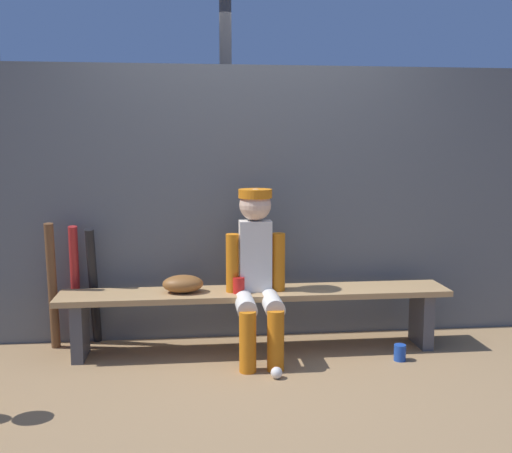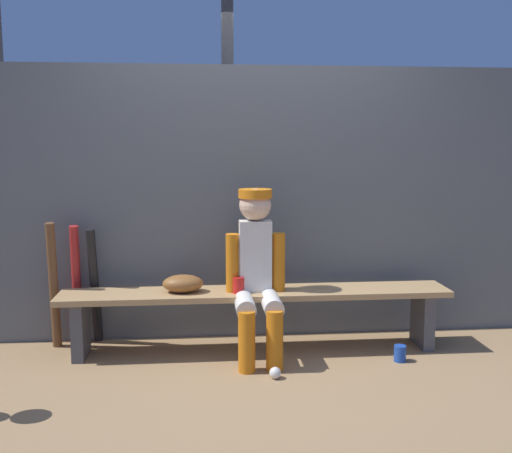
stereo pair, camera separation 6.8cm
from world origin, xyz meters
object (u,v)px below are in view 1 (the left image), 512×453
object	(u,v)px
baseball	(277,373)
cup_on_ground	(400,353)
player_seated	(257,268)
baseball_glove	(183,284)
bat_aluminum_red	(75,286)
dugout_bench	(256,303)
bat_aluminum_black	(94,287)
cup_on_bench	(239,285)
bat_wood_dark	(52,287)

from	to	relation	value
baseball	cup_on_ground	world-z (taller)	cup_on_ground
player_seated	baseball_glove	world-z (taller)	player_seated
baseball	bat_aluminum_red	bearing A→B (deg)	150.03
dugout_bench	cup_on_ground	size ratio (longest dim) A/B	24.69
bat_aluminum_black	cup_on_ground	world-z (taller)	bat_aluminum_black
cup_on_bench	baseball	bearing A→B (deg)	-66.20
bat_wood_dark	baseball	bearing A→B (deg)	-24.95
bat_wood_dark	baseball_glove	bearing A→B (deg)	-11.36
bat_aluminum_black	bat_wood_dark	size ratio (longest dim) A/B	0.95
bat_wood_dark	baseball	world-z (taller)	bat_wood_dark
bat_aluminum_red	cup_on_ground	size ratio (longest dim) A/B	8.02
bat_aluminum_red	cup_on_bench	distance (m)	1.20
bat_aluminum_black	cup_on_ground	distance (m)	2.20
baseball	baseball_glove	bearing A→B (deg)	138.57
bat_aluminum_black	cup_on_ground	xyz separation A→B (m)	(2.09, -0.55, -0.38)
bat_aluminum_black	cup_on_bench	xyz separation A→B (m)	(1.02, -0.31, 0.06)
dugout_bench	baseball	xyz separation A→B (m)	(0.07, -0.51, -0.31)
bat_wood_dark	cup_on_bench	xyz separation A→B (m)	(1.29, -0.24, 0.04)
baseball_glove	baseball	world-z (taller)	baseball_glove
player_seated	baseball_glove	size ratio (longest dim) A/B	4.11
player_seated	dugout_bench	bearing A→B (deg)	87.33
bat_aluminum_black	baseball_glove	bearing A→B (deg)	-21.48
baseball_glove	bat_aluminum_black	size ratio (longest dim) A/B	0.32
bat_wood_dark	cup_on_ground	world-z (taller)	bat_wood_dark
player_seated	bat_aluminum_black	world-z (taller)	player_seated
baseball_glove	cup_on_bench	bearing A→B (deg)	-9.03
dugout_bench	baseball_glove	distance (m)	0.53
bat_wood_dark	cup_on_bench	distance (m)	1.32
bat_wood_dark	baseball	xyz separation A→B (m)	(1.49, -0.69, -0.42)
dugout_bench	player_seated	world-z (taller)	player_seated
baseball_glove	cup_on_ground	bearing A→B (deg)	-11.48
dugout_bench	bat_aluminum_black	bearing A→B (deg)	167.59
dugout_bench	player_seated	size ratio (longest dim) A/B	2.36
baseball_glove	bat_wood_dark	size ratio (longest dim) A/B	0.31
dugout_bench	baseball_glove	bearing A→B (deg)	180.00
player_seated	cup_on_bench	bearing A→B (deg)	157.90
dugout_bench	player_seated	xyz separation A→B (m)	(-0.01, -0.11, 0.27)
bat_aluminum_red	bat_wood_dark	world-z (taller)	bat_wood_dark
baseball_glove	baseball	bearing A→B (deg)	-41.43
bat_aluminum_red	cup_on_bench	xyz separation A→B (m)	(1.15, -0.33, 0.05)
dugout_bench	cup_on_ground	xyz separation A→B (m)	(0.95, -0.29, -0.29)
player_seated	bat_aluminum_red	world-z (taller)	player_seated
bat_aluminum_red	baseball	distance (m)	1.61
baseball	cup_on_ground	size ratio (longest dim) A/B	0.67
baseball_glove	cup_on_ground	distance (m)	1.55
baseball	cup_on_bench	xyz separation A→B (m)	(-0.20, 0.45, 0.46)
cup_on_ground	cup_on_bench	distance (m)	1.18
bat_aluminum_black	cup_on_bench	bearing A→B (deg)	-17.03
baseball_glove	baseball	xyz separation A→B (m)	(0.58, -0.51, -0.46)
player_seated	bat_aluminum_black	xyz separation A→B (m)	(-1.14, 0.36, -0.19)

